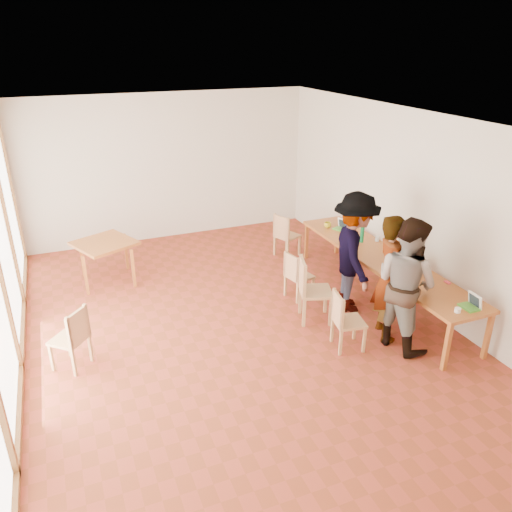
{
  "coord_description": "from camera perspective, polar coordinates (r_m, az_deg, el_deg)",
  "views": [
    {
      "loc": [
        -2.11,
        -6.09,
        3.98
      ],
      "look_at": [
        0.35,
        -0.04,
        1.1
      ],
      "focal_mm": 35.0,
      "sensor_mm": 36.0,
      "label": 1
    }
  ],
  "objects": [
    {
      "name": "green_bottle",
      "position": [
        8.69,
        12.03,
        2.42
      ],
      "size": [
        0.07,
        0.07,
        0.28
      ],
      "primitive_type": "cylinder",
      "color": "#12733A",
      "rests_on": "communal_table"
    },
    {
      "name": "chair_mid",
      "position": [
        7.47,
        6.09,
        -3.17
      ],
      "size": [
        0.59,
        0.59,
        0.53
      ],
      "rotation": [
        0.0,
        0.0,
        -0.32
      ],
      "color": "tan",
      "rests_on": "ground"
    },
    {
      "name": "laptop_far",
      "position": [
        9.25,
        9.78,
        3.35
      ],
      "size": [
        0.28,
        0.3,
        0.2
      ],
      "rotation": [
        0.0,
        0.0,
        0.42
      ],
      "color": "#50A431",
      "rests_on": "communal_table"
    },
    {
      "name": "wall_right",
      "position": [
        8.33,
        17.14,
        5.4
      ],
      "size": [
        0.1,
        8.0,
        3.0
      ],
      "primitive_type": "cube",
      "color": "beige",
      "rests_on": "ground"
    },
    {
      "name": "chair_far",
      "position": [
        8.11,
        4.54,
        -1.75
      ],
      "size": [
        0.45,
        0.45,
        0.43
      ],
      "rotation": [
        0.0,
        0.0,
        0.22
      ],
      "color": "tan",
      "rests_on": "ground"
    },
    {
      "name": "person_mid",
      "position": [
        7.0,
        16.75,
        -3.06
      ],
      "size": [
        0.88,
        1.04,
        1.88
      ],
      "primitive_type": "imported",
      "rotation": [
        0.0,
        0.0,
        1.78
      ],
      "color": "gray",
      "rests_on": "ground"
    },
    {
      "name": "wall_back",
      "position": [
        10.61,
        -10.15,
        9.9
      ],
      "size": [
        6.0,
        0.1,
        3.0
      ],
      "primitive_type": "cube",
      "color": "beige",
      "rests_on": "ground"
    },
    {
      "name": "ground",
      "position": [
        7.58,
        -2.56,
        -7.92
      ],
      "size": [
        8.0,
        8.0,
        0.0
      ],
      "primitive_type": "plane",
      "color": "#9A3925",
      "rests_on": "ground"
    },
    {
      "name": "clear_glass",
      "position": [
        8.83,
        13.68,
        1.93
      ],
      "size": [
        0.07,
        0.07,
        0.09
      ],
      "primitive_type": "cylinder",
      "color": "silver",
      "rests_on": "communal_table"
    },
    {
      "name": "laptop_mid",
      "position": [
        7.84,
        17.43,
        -1.23
      ],
      "size": [
        0.31,
        0.32,
        0.22
      ],
      "rotation": [
        0.0,
        0.0,
        0.43
      ],
      "color": "#50A431",
      "rests_on": "communal_table"
    },
    {
      "name": "chair_spare",
      "position": [
        6.83,
        -20.13,
        -8.23
      ],
      "size": [
        0.56,
        0.56,
        0.46
      ],
      "rotation": [
        0.0,
        0.0,
        2.42
      ],
      "color": "tan",
      "rests_on": "ground"
    },
    {
      "name": "wall_front",
      "position": [
        3.87,
        18.48,
        -17.53
      ],
      "size": [
        6.0,
        0.1,
        3.0
      ],
      "primitive_type": "cube",
      "color": "beige",
      "rests_on": "ground"
    },
    {
      "name": "laptop_near",
      "position": [
        7.07,
        23.44,
        -5.04
      ],
      "size": [
        0.21,
        0.24,
        0.2
      ],
      "rotation": [
        0.0,
        0.0,
        -0.02
      ],
      "color": "#50A431",
      "rests_on": "communal_table"
    },
    {
      "name": "yellow_mug",
      "position": [
        9.29,
        8.19,
        3.53
      ],
      "size": [
        0.16,
        0.16,
        0.1
      ],
      "primitive_type": "imported",
      "rotation": [
        0.0,
        0.0,
        -0.27
      ],
      "color": "gold",
      "rests_on": "communal_table"
    },
    {
      "name": "chair_empty",
      "position": [
        9.67,
        3.26,
        2.83
      ],
      "size": [
        0.52,
        0.52,
        0.46
      ],
      "rotation": [
        0.0,
        0.0,
        0.38
      ],
      "color": "tan",
      "rests_on": "ground"
    },
    {
      "name": "condiment_cup",
      "position": [
        6.9,
        22.06,
        -5.76
      ],
      "size": [
        0.08,
        0.08,
        0.06
      ],
      "primitive_type": "cylinder",
      "color": "white",
      "rests_on": "communal_table"
    },
    {
      "name": "side_table",
      "position": [
        8.98,
        -16.9,
        1.07
      ],
      "size": [
        0.9,
        0.9,
        0.75
      ],
      "rotation": [
        0.0,
        0.0,
        0.42
      ],
      "color": "#A25824",
      "rests_on": "ground"
    },
    {
      "name": "person_far",
      "position": [
        7.77,
        11.15,
        0.36
      ],
      "size": [
        1.06,
        1.39,
        1.9
      ],
      "primitive_type": "imported",
      "rotation": [
        0.0,
        0.0,
        1.25
      ],
      "color": "gray",
      "rests_on": "ground"
    },
    {
      "name": "chair_near",
      "position": [
        6.91,
        9.95,
        -6.67
      ],
      "size": [
        0.46,
        0.46,
        0.45
      ],
      "rotation": [
        0.0,
        0.0,
        -0.18
      ],
      "color": "tan",
      "rests_on": "ground"
    },
    {
      "name": "person_near",
      "position": [
        7.16,
        15.07,
        -2.43
      ],
      "size": [
        0.63,
        0.77,
        1.83
      ],
      "primitive_type": "imported",
      "rotation": [
        0.0,
        0.0,
        1.25
      ],
      "color": "gray",
      "rests_on": "ground"
    },
    {
      "name": "black_pouch",
      "position": [
        9.47,
        10.35,
        3.74
      ],
      "size": [
        0.16,
        0.26,
        0.09
      ],
      "primitive_type": "cube",
      "color": "black",
      "rests_on": "communal_table"
    },
    {
      "name": "communal_table",
      "position": [
        8.23,
        14.23,
        -0.45
      ],
      "size": [
        0.8,
        4.0,
        0.75
      ],
      "color": "#A25824",
      "rests_on": "ground"
    },
    {
      "name": "pink_phone",
      "position": [
        7.65,
        21.03,
        -2.82
      ],
      "size": [
        0.05,
        0.1,
        0.01
      ],
      "primitive_type": "cube",
      "color": "#EC3850",
      "rests_on": "communal_table"
    },
    {
      "name": "ceiling",
      "position": [
        6.52,
        -3.06,
        15.29
      ],
      "size": [
        6.0,
        8.0,
        0.04
      ],
      "primitive_type": "cube",
      "color": "white",
      "rests_on": "wall_back"
    }
  ]
}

